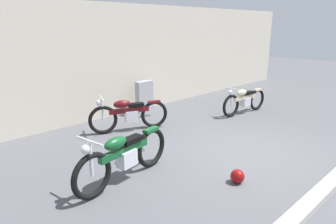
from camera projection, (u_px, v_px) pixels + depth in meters
The scene contains 8 objects.
ground_plane at pixel (246, 153), 6.63m from camera, with size 40.00×40.00×0.00m, color #56565B.
building_wall at pixel (121, 60), 9.33m from camera, with size 18.00×0.30×3.32m, color beige.
curb_strip at pixel (335, 180), 5.38m from camera, with size 18.00×0.24×0.12m, color #B7B2A8.
stone_marker at pixel (145, 98), 9.42m from camera, with size 0.57×0.20×1.04m, color #9E9EA3.
helmet at pixel (237, 176), 5.36m from camera, with size 0.25×0.25×0.25m, color maroon.
motorcycle_maroon at pixel (129, 114), 7.92m from camera, with size 2.01×0.98×0.96m.
motorcycle_cream at pixel (244, 100), 9.49m from camera, with size 1.99×0.56×0.89m.
motorcycle_green at pixel (124, 156), 5.33m from camera, with size 2.23×0.68×1.00m.
Camera 1 is at (-5.49, -3.21, 2.70)m, focal length 32.38 mm.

